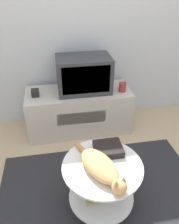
% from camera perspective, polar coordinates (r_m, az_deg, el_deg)
% --- Properties ---
extents(ground_plane, '(12.00, 12.00, 0.00)m').
position_cam_1_polar(ground_plane, '(2.04, 4.42, -24.16)').
color(ground_plane, tan).
extents(wall_back, '(8.00, 0.05, 2.60)m').
position_cam_1_polar(wall_back, '(2.65, -2.81, 23.83)').
color(wall_back, silver).
rests_on(wall_back, ground_plane).
extents(rug, '(1.85, 1.53, 0.02)m').
position_cam_1_polar(rug, '(2.04, 4.43, -24.01)').
color(rug, '#28282B').
rests_on(rug, ground_plane).
extents(tv_stand, '(1.23, 0.49, 0.53)m').
position_cam_1_polar(tv_stand, '(2.70, -2.76, 0.38)').
color(tv_stand, beige).
rests_on(tv_stand, ground_plane).
extents(tv, '(0.60, 0.39, 0.40)m').
position_cam_1_polar(tv, '(2.51, -1.64, 9.84)').
color(tv, '#333338').
rests_on(tv, tv_stand).
extents(speaker, '(0.08, 0.08, 0.08)m').
position_cam_1_polar(speaker, '(2.52, -14.00, 4.86)').
color(speaker, black).
rests_on(speaker, tv_stand).
extents(mug, '(0.08, 0.08, 0.10)m').
position_cam_1_polar(mug, '(2.58, 8.61, 6.45)').
color(mug, '#99332D').
rests_on(mug, tv_stand).
extents(coffee_table, '(0.62, 0.62, 0.46)m').
position_cam_1_polar(coffee_table, '(1.83, 3.17, -17.65)').
color(coffee_table, '#B2B2B7').
rests_on(coffee_table, rug).
extents(dvd_box, '(0.22, 0.19, 0.06)m').
position_cam_1_polar(dvd_box, '(1.78, 4.90, -9.54)').
color(dvd_box, black).
rests_on(dvd_box, coffee_table).
extents(cat, '(0.33, 0.57, 0.13)m').
position_cam_1_polar(cat, '(1.61, 3.07, -14.20)').
color(cat, tan).
rests_on(cat, coffee_table).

